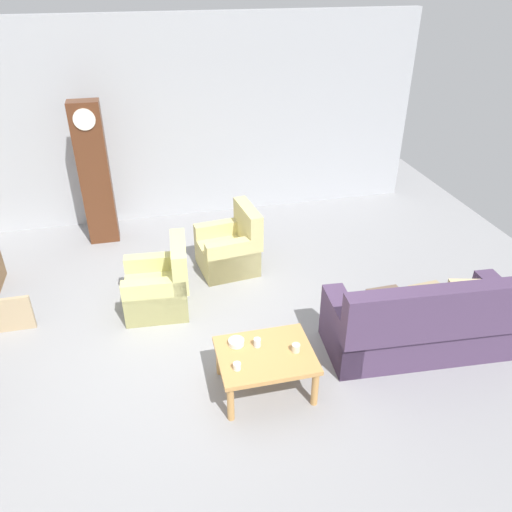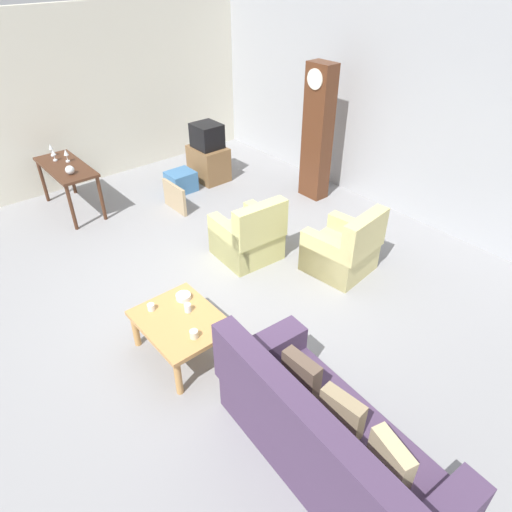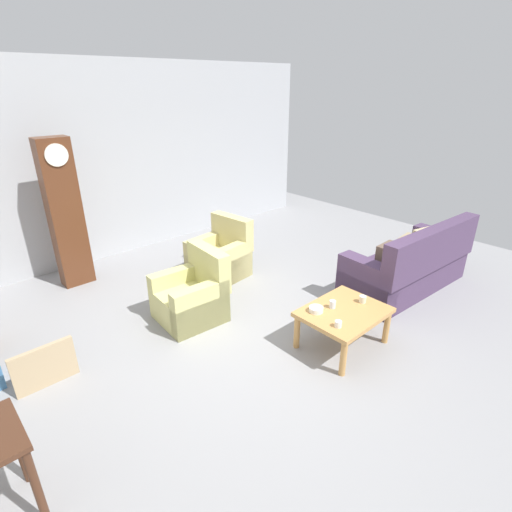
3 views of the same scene
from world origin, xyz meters
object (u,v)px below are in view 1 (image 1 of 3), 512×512
Objects in this scene: couch_floral at (423,324)px; bowl_white_stacked at (236,342)px; cup_white_porcelain at (237,366)px; cup_blue_rimmed at (257,342)px; coffee_table_wood at (266,358)px; framed_picture_leaning at (6,315)px; armchair_olive_near at (160,287)px; grandfather_clock at (95,174)px; armchair_olive_far at (230,249)px; cup_cream_tall at (296,348)px.

bowl_white_stacked is at bearing 179.45° from couch_floral.
cup_blue_rimmed is at bearing 46.36° from cup_white_porcelain.
bowl_white_stacked is (-2.12, 0.02, 0.14)m from couch_floral.
coffee_table_wood is 0.37m from cup_white_porcelain.
bowl_white_stacked is (2.50, -1.41, 0.27)m from framed_picture_leaning.
armchair_olive_near is 1.63m from bowl_white_stacked.
grandfather_clock is (-0.74, 2.05, 0.79)m from armchair_olive_near.
grandfather_clock is at bearing 143.72° from armchair_olive_far.
couch_floral is 4.84m from framed_picture_leaning.
couch_floral is at bearing -51.65° from armchair_olive_far.
framed_picture_leaning is at bearing 151.66° from cup_cream_tall.
cup_white_porcelain is (1.36, -3.87, -0.59)m from grandfather_clock.
armchair_olive_near is at bearing 115.11° from bowl_white_stacked.
armchair_olive_far is 2.25m from bowl_white_stacked.
grandfather_clock is 25.85× the size of cup_cream_tall.
bowl_white_stacked is at bearing 159.79° from cup_blue_rimmed.
coffee_table_wood is at bearing -60.48° from armchair_olive_near.
armchair_olive_near reaches higher than framed_picture_leaning.
couch_floral is at bearing 7.97° from cup_cream_tall.
couch_floral is at bearing -0.55° from bowl_white_stacked.
grandfather_clock reaches higher than cup_cream_tall.
grandfather_clock is 3.62× the size of framed_picture_leaning.
framed_picture_leaning is 3.72× the size of bowl_white_stacked.
armchair_olive_near is at bearing 126.20° from cup_cream_tall.
armchair_olive_near is at bearing 119.52° from coffee_table_wood.
cup_white_porcelain is (-0.42, -2.56, 0.20)m from armchair_olive_far.
armchair_olive_near is 5.71× the size of bowl_white_stacked.
coffee_table_wood is 4.14m from grandfather_clock.
couch_floral reaches higher than framed_picture_leaning.
cup_cream_tall is at bearing -85.12° from armchair_olive_far.
coffee_table_wood is 1.60× the size of framed_picture_leaning.
cup_cream_tall reaches higher than bowl_white_stacked.
cup_blue_rimmed reaches higher than bowl_white_stacked.
armchair_olive_far is (1.04, 0.74, 0.00)m from armchair_olive_near.
couch_floral is 2.21m from cup_white_porcelain.
couch_floral reaches higher than cup_cream_tall.
armchair_olive_near is at bearing 119.98° from cup_blue_rimmed.
cup_cream_tall is at bearing -24.52° from cup_blue_rimmed.
coffee_table_wood is (-1.86, -0.18, 0.04)m from couch_floral.
cup_cream_tall is (-1.55, -0.22, 0.15)m from couch_floral.
couch_floral is at bearing -17.26° from framed_picture_leaning.
armchair_olive_far reaches higher than cup_cream_tall.
grandfather_clock is 4.29m from cup_cream_tall.
grandfather_clock is 3.84m from bowl_white_stacked.
framed_picture_leaning is (-2.76, 1.61, -0.17)m from coffee_table_wood.
armchair_olive_near is 1.53× the size of framed_picture_leaning.
couch_floral reaches higher than coffee_table_wood.
cup_cream_tall is 0.61m from bowl_white_stacked.
armchair_olive_near is 2.12m from cup_cream_tall.
armchair_olive_near is 1.79m from cup_blue_rimmed.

